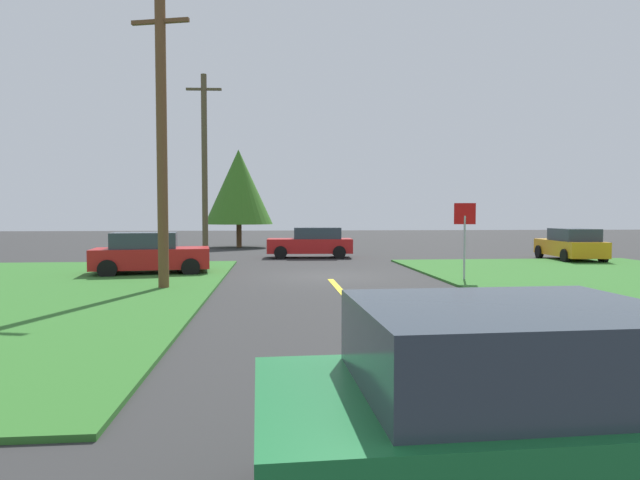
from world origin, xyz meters
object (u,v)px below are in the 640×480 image
(parked_car_near_building, at_px, (150,254))
(car_approaching_junction, at_px, (312,243))
(car_on_crossroad, at_px, (571,245))
(oak_tree_left, at_px, (239,187))
(car_behind_on_main_road, at_px, (524,414))
(utility_pole_mid, at_px, (205,165))
(stop_sign, at_px, (465,227))
(utility_pole_near, at_px, (162,142))

(parked_car_near_building, bearing_deg, car_approaching_junction, 40.41)
(car_on_crossroad, height_order, oak_tree_left, oak_tree_left)
(parked_car_near_building, bearing_deg, oak_tree_left, 74.49)
(car_behind_on_main_road, distance_m, utility_pole_mid, 24.73)
(car_behind_on_main_road, bearing_deg, car_approaching_junction, 87.73)
(stop_sign, xyz_separation_m, utility_pole_mid, (-10.01, 10.16, 2.98))
(car_approaching_junction, relative_size, car_behind_on_main_road, 1.13)
(car_approaching_junction, distance_m, parked_car_near_building, 10.15)
(utility_pole_near, bearing_deg, parked_car_near_building, 107.99)
(utility_pole_mid, relative_size, oak_tree_left, 1.37)
(car_on_crossroad, xyz_separation_m, oak_tree_left, (-17.23, 12.66, 3.48))
(car_approaching_junction, bearing_deg, utility_pole_mid, 8.02)
(oak_tree_left, bearing_deg, car_behind_on_main_road, -82.82)
(stop_sign, relative_size, car_approaching_junction, 0.59)
(car_on_crossroad, relative_size, parked_car_near_building, 1.02)
(stop_sign, relative_size, oak_tree_left, 0.39)
(car_approaching_junction, relative_size, oak_tree_left, 0.66)
(car_on_crossroad, relative_size, car_approaching_junction, 1.00)
(utility_pole_mid, bearing_deg, utility_pole_near, -89.03)
(parked_car_near_building, xyz_separation_m, utility_pole_mid, (1.18, 7.06, 4.05))
(utility_pole_near, relative_size, oak_tree_left, 1.26)
(car_behind_on_main_road, distance_m, parked_car_near_building, 17.97)
(stop_sign, xyz_separation_m, utility_pole_near, (-9.81, -1.12, 2.59))
(utility_pole_near, bearing_deg, utility_pole_mid, 90.97)
(car_on_crossroad, bearing_deg, utility_pole_near, 121.35)
(oak_tree_left, bearing_deg, car_on_crossroad, -36.30)
(car_on_crossroad, distance_m, utility_pole_mid, 18.93)
(oak_tree_left, bearing_deg, utility_pole_mid, -96.11)
(car_on_crossroad, relative_size, car_behind_on_main_road, 1.13)
(utility_pole_near, height_order, oak_tree_left, utility_pole_near)
(car_approaching_junction, height_order, parked_car_near_building, same)
(car_approaching_junction, xyz_separation_m, utility_pole_near, (-5.37, -11.82, 3.66))
(utility_pole_mid, bearing_deg, car_approaching_junction, 5.50)
(parked_car_near_building, distance_m, utility_pole_near, 5.75)
(parked_car_near_building, relative_size, oak_tree_left, 0.65)
(utility_pole_near, bearing_deg, stop_sign, 6.50)
(utility_pole_mid, bearing_deg, car_behind_on_main_road, -77.35)
(car_on_crossroad, xyz_separation_m, utility_pole_near, (-18.12, -8.67, 3.66))
(stop_sign, distance_m, car_behind_on_main_road, 14.46)
(parked_car_near_building, bearing_deg, utility_pole_near, -80.01)
(car_behind_on_main_road, bearing_deg, car_on_crossroad, 56.79)
(utility_pole_mid, distance_m, oak_tree_left, 10.13)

